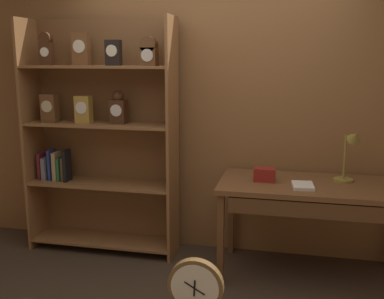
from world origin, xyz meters
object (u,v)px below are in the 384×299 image
(round_clock_large, at_px, (196,288))
(toolbox_small, at_px, (265,175))
(bookshelf, at_px, (99,135))
(workbench, at_px, (312,194))
(desk_lamp, at_px, (350,152))
(open_repair_manual, at_px, (303,186))

(round_clock_large, bearing_deg, toolbox_small, 62.68)
(round_clock_large, bearing_deg, bookshelf, 138.47)
(workbench, bearing_deg, bookshelf, 173.65)
(workbench, relative_size, toolbox_small, 8.70)
(desk_lamp, distance_m, toolbox_small, 0.70)
(bookshelf, relative_size, toolbox_small, 12.51)
(toolbox_small, bearing_deg, bookshelf, 172.54)
(desk_lamp, height_order, open_repair_manual, desk_lamp)
(desk_lamp, height_order, round_clock_large, desk_lamp)
(workbench, distance_m, round_clock_large, 1.22)
(desk_lamp, distance_m, round_clock_large, 1.63)
(desk_lamp, relative_size, toolbox_small, 2.64)
(bookshelf, bearing_deg, toolbox_small, -7.46)
(bookshelf, xyz_separation_m, toolbox_small, (1.53, -0.20, -0.24))
(open_repair_manual, xyz_separation_m, round_clock_large, (-0.71, -0.67, -0.59))
(workbench, xyz_separation_m, open_repair_manual, (-0.08, -0.10, 0.09))
(workbench, bearing_deg, toolbox_small, 178.10)
(workbench, bearing_deg, round_clock_large, -135.54)
(bookshelf, height_order, round_clock_large, bookshelf)
(toolbox_small, height_order, open_repair_manual, toolbox_small)
(toolbox_small, xyz_separation_m, open_repair_manual, (0.30, -0.12, -0.04))
(round_clock_large, bearing_deg, open_repair_manual, 43.38)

